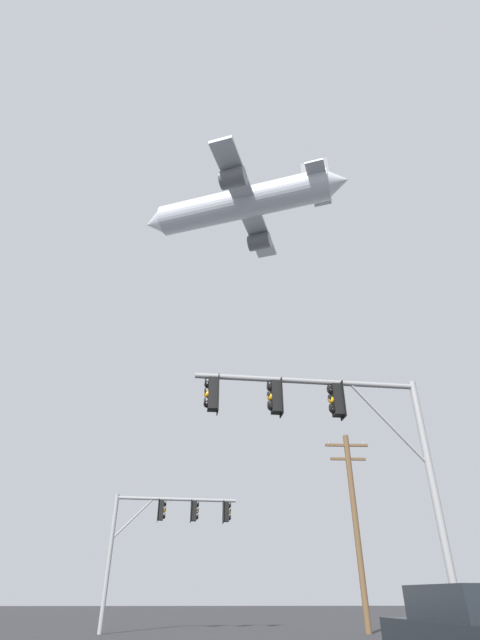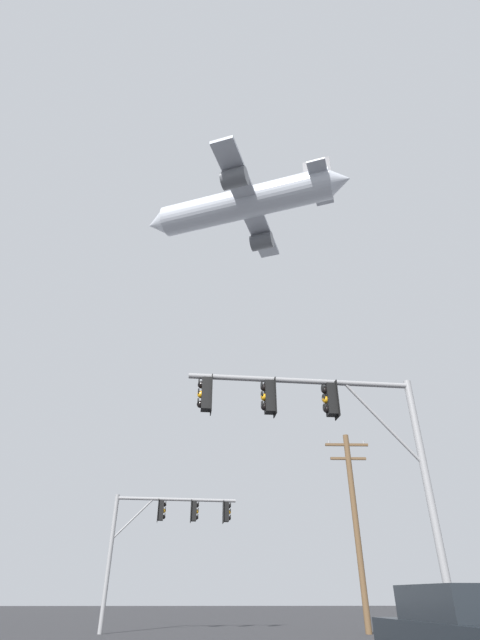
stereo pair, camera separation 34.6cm
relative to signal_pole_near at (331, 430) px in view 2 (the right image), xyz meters
name	(u,v)px [view 2 (the right image)]	position (x,y,z in m)	size (l,w,h in m)	color
signal_pole_near	(331,430)	(0.00, 0.00, 0.00)	(6.42, 0.84, 6.79)	gray
signal_pole_far	(164,524)	(-5.76, 11.99, -0.87)	(5.87, 0.95, 5.64)	gray
utility_pole	(355,518)	(3.33, 11.39, -0.67)	(2.20, 0.28, 8.57)	brown
airplane	(244,204)	(-1.07, 30.67, 38.87)	(26.39, 20.38, 7.35)	#B7BCC6
parked_car	(466,634)	(1.53, -2.27, -4.43)	(2.26, 4.28, 1.60)	black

